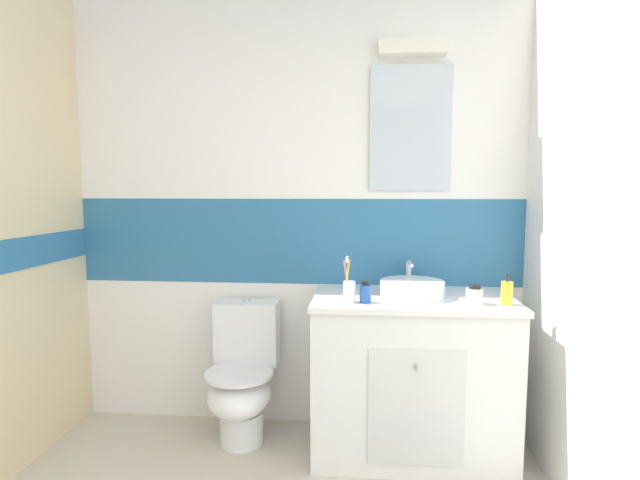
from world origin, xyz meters
TOP-DOWN VIEW (x-y plane):
  - wall_back_tiled at (0.01, 2.45)m, footprint 3.20×0.20m
  - vanity_cabinet at (0.65, 2.12)m, footprint 1.04×0.59m
  - sink_basin at (0.65, 2.12)m, footprint 0.33×0.38m
  - toilet at (-0.27, 2.16)m, footprint 0.37×0.50m
  - toothbrush_cup at (0.32, 1.95)m, footprint 0.06×0.06m
  - soap_dispenser at (1.09, 1.97)m, footprint 0.06×0.06m
  - hair_gel_jar at (0.93, 1.97)m, footprint 0.08×0.08m
  - lotion_bottle_short at (0.40, 1.95)m, footprint 0.06×0.06m

SIDE VIEW (x-z plane):
  - toilet at x=-0.27m, z-range -0.03..0.75m
  - vanity_cabinet at x=0.65m, z-range 0.00..0.85m
  - hair_gel_jar at x=0.93m, z-range 0.85..0.94m
  - sink_basin at x=0.65m, z-range 0.81..0.98m
  - lotion_bottle_short at x=0.40m, z-range 0.85..0.95m
  - soap_dispenser at x=1.09m, z-range 0.83..0.98m
  - toothbrush_cup at x=0.32m, z-range 0.80..1.03m
  - wall_back_tiled at x=0.01m, z-range 0.01..2.51m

